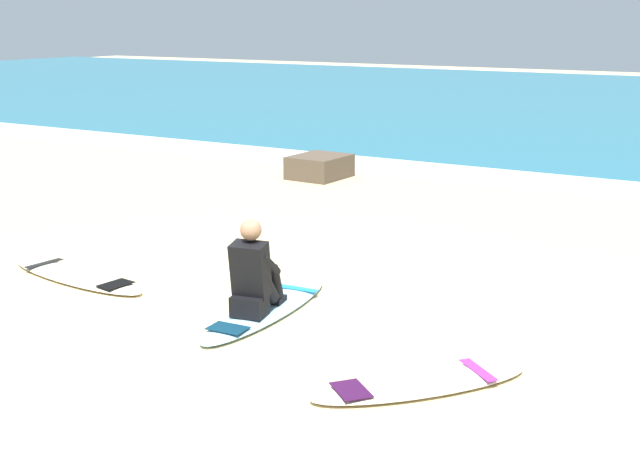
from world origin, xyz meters
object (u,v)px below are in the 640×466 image
object	(u,v)px
surfboard_main	(267,309)
surfboard_spare_near	(76,276)
surfboard_spare_far	(420,383)
shoreline_rock	(320,167)
surfer_seated	(254,276)

from	to	relation	value
surfboard_main	surfboard_spare_near	xyz separation A→B (m)	(-2.50, -0.17, 0.00)
surfboard_spare_near	surfboard_spare_far	world-z (taller)	same
surfboard_main	surfboard_spare_far	world-z (taller)	same
surfboard_spare_near	shoreline_rock	world-z (taller)	shoreline_rock
surfboard_spare_far	surfboard_main	bearing A→B (deg)	157.70
surfer_seated	surfboard_spare_far	distance (m)	2.20
surfboard_spare_near	surfboard_spare_far	distance (m)	4.61
surfer_seated	surfboard_spare_far	xyz separation A→B (m)	(2.07, -0.64, -0.40)
surfboard_spare_near	surfboard_spare_far	size ratio (longest dim) A/B	1.24
surfboard_spare_far	shoreline_rock	xyz separation A→B (m)	(-5.33, 7.39, 0.17)
surfer_seated	shoreline_rock	distance (m)	7.50
surfboard_main	surfboard_spare_far	size ratio (longest dim) A/B	1.27
surfboard_main	surfboard_spare_far	distance (m)	2.23
surfboard_spare_near	shoreline_rock	distance (m)	6.75
surfboard_main	surfboard_spare_near	bearing A→B (deg)	-176.18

